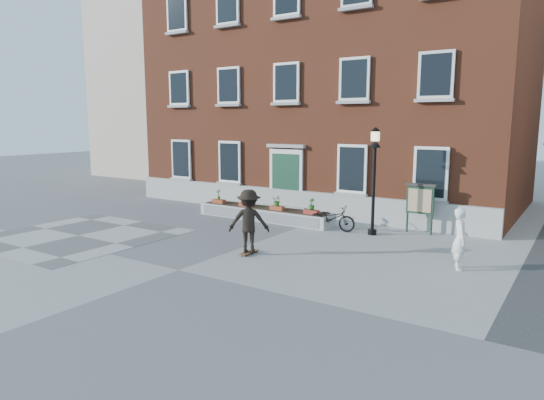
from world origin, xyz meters
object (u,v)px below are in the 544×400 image
Objects in this scene: bystander at (460,239)px; skateboarder at (249,221)px; notice_board at (420,200)px; bicycle at (331,218)px; lamp_post at (374,166)px.

skateboarder is (-5.86, -2.01, 0.18)m from bystander.
notice_board is at bearing 10.31° from bystander.
skateboarder is (-0.64, -4.45, 0.58)m from bicycle.
notice_board is (-2.28, 3.79, 0.39)m from bystander.
lamp_post is at bearing 64.70° from skateboarder.
bystander is (5.22, -2.44, 0.39)m from bicycle.
lamp_post reaches higher than skateboarder.
lamp_post reaches higher than notice_board.
bystander is at bearing -122.70° from bicycle.
bystander is 0.85× the size of skateboarder.
bystander is 4.81m from lamp_post.
skateboarder is at bearing -121.67° from notice_board.
lamp_post is 5.37m from skateboarder.
lamp_post is (-3.65, 2.65, 1.66)m from bystander.
notice_board is at bearing 39.56° from lamp_post.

